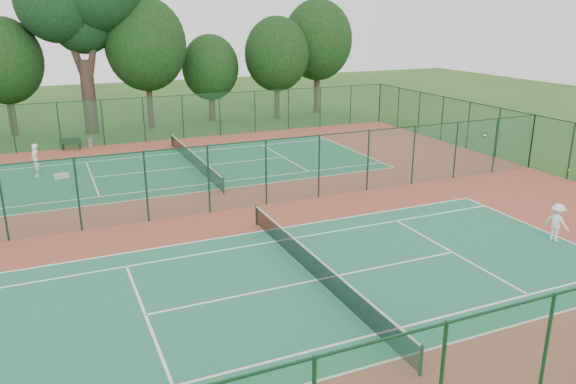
% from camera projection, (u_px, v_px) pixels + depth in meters
% --- Properties ---
extents(ground, '(120.00, 120.00, 0.00)m').
position_uv_depth(ground, '(239.00, 208.00, 29.03)').
color(ground, '#2D551A').
rests_on(ground, ground).
extents(red_pad, '(40.00, 36.00, 0.01)m').
position_uv_depth(red_pad, '(239.00, 208.00, 29.03)').
color(red_pad, brown).
rests_on(red_pad, ground).
extents(court_near, '(23.77, 10.97, 0.01)m').
position_uv_depth(court_near, '(317.00, 280.00, 21.18)').
color(court_near, '#216B4A').
rests_on(court_near, red_pad).
extents(court_far, '(23.77, 10.97, 0.01)m').
position_uv_depth(court_far, '(194.00, 167.00, 36.87)').
color(court_far, '#1F6542').
rests_on(court_far, red_pad).
extents(fence_north, '(40.00, 0.09, 3.50)m').
position_uv_depth(fence_north, '(164.00, 118.00, 44.18)').
color(fence_north, '#1C5432').
rests_on(fence_north, ground).
extents(fence_south, '(40.00, 0.09, 3.50)m').
position_uv_depth(fence_south, '(495.00, 374.00, 12.80)').
color(fence_south, '#1B5338').
rests_on(fence_south, ground).
extents(fence_east, '(0.09, 36.00, 3.50)m').
position_uv_depth(fence_east, '(532.00, 141.00, 36.19)').
color(fence_east, '#194B2C').
rests_on(fence_east, ground).
extents(fence_divider, '(40.00, 0.09, 3.50)m').
position_uv_depth(fence_divider, '(238.00, 176.00, 28.49)').
color(fence_divider, '#1C5435').
rests_on(fence_divider, ground).
extents(tennis_net_near, '(0.10, 12.90, 0.97)m').
position_uv_depth(tennis_net_near, '(317.00, 267.00, 21.02)').
color(tennis_net_near, '#13351A').
rests_on(tennis_net_near, ground).
extents(tennis_net_far, '(0.10, 12.90, 0.97)m').
position_uv_depth(tennis_net_far, '(194.00, 159.00, 36.71)').
color(tennis_net_far, '#12321A').
rests_on(tennis_net_far, ground).
extents(player_near, '(0.89, 1.23, 1.71)m').
position_uv_depth(player_near, '(557.00, 222.00, 24.62)').
color(player_near, white).
rests_on(player_near, court_near).
extents(player_far, '(0.52, 0.76, 2.02)m').
position_uv_depth(player_far, '(35.00, 160.00, 34.47)').
color(player_far, white).
rests_on(player_far, court_far).
extents(trash_bin, '(0.46, 0.46, 0.77)m').
position_uv_depth(trash_bin, '(90.00, 143.00, 41.87)').
color(trash_bin, gray).
rests_on(trash_bin, red_pad).
extents(bench, '(1.56, 0.85, 0.92)m').
position_uv_depth(bench, '(71.00, 144.00, 41.31)').
color(bench, black).
rests_on(bench, red_pad).
extents(kit_bag, '(0.88, 0.42, 0.32)m').
position_uv_depth(kit_bag, '(61.00, 176.00, 34.25)').
color(kit_bag, silver).
rests_on(kit_bag, red_pad).
extents(stray_ball_a, '(0.08, 0.08, 0.08)m').
position_uv_depth(stray_ball_a, '(293.00, 204.00, 29.50)').
color(stray_ball_a, gold).
rests_on(stray_ball_a, red_pad).
extents(stray_ball_b, '(0.06, 0.06, 0.06)m').
position_uv_depth(stray_ball_b, '(332.00, 198.00, 30.55)').
color(stray_ball_b, gold).
rests_on(stray_ball_b, red_pad).
extents(stray_ball_c, '(0.07, 0.07, 0.07)m').
position_uv_depth(stray_ball_c, '(269.00, 205.00, 29.39)').
color(stray_ball_c, '#E3F438').
rests_on(stray_ball_c, red_pad).
extents(big_tree, '(9.73, 7.12, 14.95)m').
position_uv_depth(big_tree, '(80.00, 1.00, 44.48)').
color(big_tree, '#32211B').
rests_on(big_tree, ground).
extents(evergreen_row, '(39.00, 5.00, 12.00)m').
position_uv_depth(evergreen_row, '(156.00, 126.00, 50.36)').
color(evergreen_row, black).
rests_on(evergreen_row, ground).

